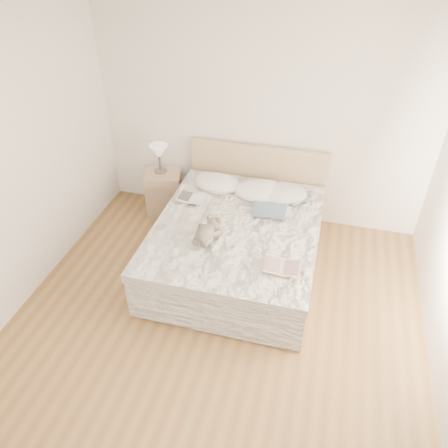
{
  "coord_description": "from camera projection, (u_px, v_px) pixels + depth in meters",
  "views": [
    {
      "loc": [
        0.82,
        -2.52,
        3.36
      ],
      "look_at": [
        -0.13,
        1.05,
        0.62
      ],
      "focal_mm": 35.0,
      "sensor_mm": 36.0,
      "label": 1
    }
  ],
  "objects": [
    {
      "name": "pillow_middle",
      "position": [
        261.0,
        191.0,
        5.09
      ],
      "size": [
        0.68,
        0.52,
        0.19
      ],
      "primitive_type": "ellipsoid",
      "rotation": [
        0.0,
        0.0,
        0.14
      ],
      "color": "white",
      "rests_on": "bed"
    },
    {
      "name": "table_lamp",
      "position": [
        159.0,
        153.0,
        5.46
      ],
      "size": [
        0.26,
        0.26,
        0.37
      ],
      "color": "#4E4944",
      "rests_on": "nightstand"
    },
    {
      "name": "floor",
      "position": [
        209.0,
        342.0,
        4.13
      ],
      "size": [
        4.0,
        4.5,
        0.0
      ],
      "primitive_type": "cube",
      "color": "brown",
      "rests_on": "ground"
    },
    {
      "name": "teddy_bear",
      "position": [
        205.0,
        238.0,
        4.36
      ],
      "size": [
        0.29,
        0.37,
        0.18
      ],
      "primitive_type": null,
      "rotation": [
        0.0,
        0.0,
        -0.16
      ],
      "color": "#60564B",
      "rests_on": "bed"
    },
    {
      "name": "wall_back",
      "position": [
        261.0,
        116.0,
        5.07
      ],
      "size": [
        4.0,
        0.02,
        2.7
      ],
      "primitive_type": "cube",
      "color": "white",
      "rests_on": "ground"
    },
    {
      "name": "photo_book",
      "position": [
        192.0,
        198.0,
        4.99
      ],
      "size": [
        0.34,
        0.24,
        0.03
      ],
      "primitive_type": "cube",
      "rotation": [
        0.0,
        0.0,
        -0.02
      ],
      "color": "white",
      "rests_on": "bed"
    },
    {
      "name": "childrens_book",
      "position": [
        282.0,
        267.0,
        4.05
      ],
      "size": [
        0.36,
        0.26,
        0.02
      ],
      "primitive_type": "cube",
      "rotation": [
        0.0,
        0.0,
        0.05
      ],
      "color": "beige",
      "rests_on": "bed"
    },
    {
      "name": "blouse",
      "position": [
        271.0,
        203.0,
        4.9
      ],
      "size": [
        0.62,
        0.66,
        0.02
      ],
      "primitive_type": null,
      "rotation": [
        0.0,
        0.0,
        0.07
      ],
      "color": "#3B5268",
      "rests_on": "bed"
    },
    {
      "name": "pillow_right",
      "position": [
        283.0,
        194.0,
        5.04
      ],
      "size": [
        0.66,
        0.54,
        0.17
      ],
      "primitive_type": "ellipsoid",
      "rotation": [
        0.0,
        0.0,
        0.29
      ],
      "color": "silver",
      "rests_on": "bed"
    },
    {
      "name": "pillow_left",
      "position": [
        217.0,
        183.0,
        5.23
      ],
      "size": [
        0.63,
        0.48,
        0.17
      ],
      "primitive_type": "ellipsoid",
      "rotation": [
        0.0,
        0.0,
        -0.15
      ],
      "color": "white",
      "rests_on": "bed"
    },
    {
      "name": "ceiling",
      "position": [
        199.0,
        43.0,
        2.52
      ],
      "size": [
        4.0,
        4.5,
        0.0
      ],
      "primitive_type": "cube",
      "color": "white",
      "rests_on": "ground"
    },
    {
      "name": "nightstand",
      "position": [
        164.0,
        192.0,
        5.75
      ],
      "size": [
        0.54,
        0.5,
        0.56
      ],
      "primitive_type": "cube",
      "rotation": [
        0.0,
        0.0,
        0.26
      ],
      "color": "#9D8567",
      "rests_on": "floor"
    },
    {
      "name": "bed",
      "position": [
        239.0,
        241.0,
        4.87
      ],
      "size": [
        1.72,
        2.14,
        1.0
      ],
      "color": "tan",
      "rests_on": "floor"
    }
  ]
}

